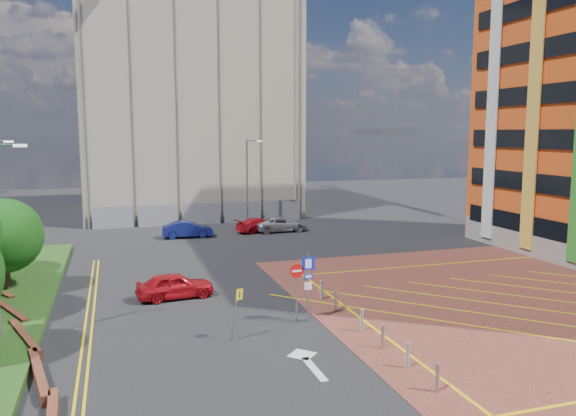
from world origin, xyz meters
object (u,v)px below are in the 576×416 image
sign_cluster (304,281)px  car_silver_back (281,224)px  car_red_left (175,285)px  lamp_back (248,179)px  warning_sign (236,308)px  car_red_back (259,225)px  car_blue_back (188,229)px  tree_c (4,236)px

sign_cluster → car_silver_back: (5.77, 23.05, -1.31)m
sign_cluster → car_red_left: sign_cluster is taller
lamp_back → warning_sign: size_ratio=3.56×
car_red_back → car_silver_back: bearing=-117.6°
sign_cluster → car_silver_back: 23.80m
lamp_back → car_red_back: size_ratio=1.89×
warning_sign → car_red_left: 7.21m
lamp_back → car_blue_back: 8.46m
lamp_back → car_red_back: (0.12, -3.60, -3.75)m
car_silver_back → warning_sign: bearing=157.9°
car_silver_back → car_red_left: bearing=146.4°
lamp_back → car_red_back: 5.20m
sign_cluster → car_red_left: size_ratio=0.80×
car_red_back → car_blue_back: bearing=80.7°
car_blue_back → tree_c: bearing=143.6°
car_blue_back → car_red_back: (6.33, 0.82, -0.07)m
lamp_back → car_red_left: bearing=-112.8°
sign_cluster → warning_sign: bearing=-158.4°
car_red_back → car_red_left: bearing=136.2°
warning_sign → sign_cluster: bearing=21.6°
car_red_back → warning_sign: bearing=146.9°
tree_c → car_red_back: size_ratio=1.16×
car_red_left → car_silver_back: (11.01, 17.47, -0.04)m
tree_c → car_silver_back: tree_c is taller
tree_c → warning_sign: 14.77m
car_silver_back → sign_cluster: bearing=164.6°
lamp_back → car_red_back: bearing=-88.2°
car_blue_back → car_red_back: bearing=-79.1°
tree_c → car_blue_back: tree_c is taller
warning_sign → car_red_back: 25.86m
car_silver_back → tree_c: bearing=124.3°
car_red_left → car_red_back: size_ratio=0.95×
car_blue_back → car_red_back: car_blue_back is taller
lamp_back → sign_cluster: bearing=-98.0°
car_red_left → car_blue_back: (2.81, 17.02, 0.00)m
warning_sign → car_red_left: warning_sign is taller
sign_cluster → warning_sign: sign_cluster is taller
tree_c → sign_cluster: bearing=-33.2°
car_red_back → lamp_back: bearing=-14.8°
warning_sign → car_blue_back: size_ratio=0.54×
sign_cluster → car_blue_back: 22.77m
warning_sign → car_red_left: (-1.79, 6.95, -0.75)m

